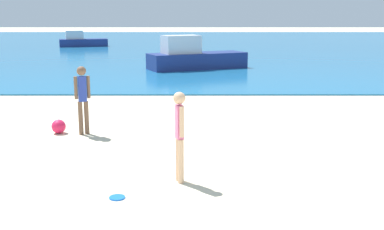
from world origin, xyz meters
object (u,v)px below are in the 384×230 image
(boat_far, at_px, (84,41))
(beach_ball, at_px, (61,126))
(person_distant, at_px, (85,96))
(frisbee, at_px, (119,197))
(boat_near, at_px, (196,57))
(person_standing, at_px, (182,132))

(boat_far, xyz_separation_m, beach_ball, (6.57, -31.31, -0.38))
(person_distant, xyz_separation_m, beach_ball, (-0.67, 0.08, -0.80))
(frisbee, relative_size, beach_ball, 0.74)
(boat_near, height_order, boat_far, boat_near)
(frisbee, distance_m, beach_ball, 4.82)
(frisbee, xyz_separation_m, boat_near, (1.34, 18.14, 0.67))
(person_standing, relative_size, boat_far, 0.37)
(frisbee, distance_m, person_distant, 4.58)
(person_standing, xyz_separation_m, person_distant, (-2.50, 3.44, 0.04))
(frisbee, xyz_separation_m, boat_far, (-8.72, 35.62, 0.54))
(boat_near, bearing_deg, person_distant, -125.48)
(person_standing, xyz_separation_m, beach_ball, (-3.16, 3.52, -0.76))
(person_standing, xyz_separation_m, frisbee, (-1.02, -0.79, -0.92))
(boat_near, height_order, beach_ball, boat_near)
(person_standing, height_order, beach_ball, person_standing)
(person_distant, bearing_deg, person_standing, -78.14)
(person_standing, distance_m, frisbee, 1.58)
(boat_far, distance_m, beach_ball, 32.00)
(person_standing, relative_size, boat_near, 0.30)
(boat_near, bearing_deg, frisbee, -118.23)
(person_standing, distance_m, boat_near, 17.36)
(boat_near, distance_m, boat_far, 20.17)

